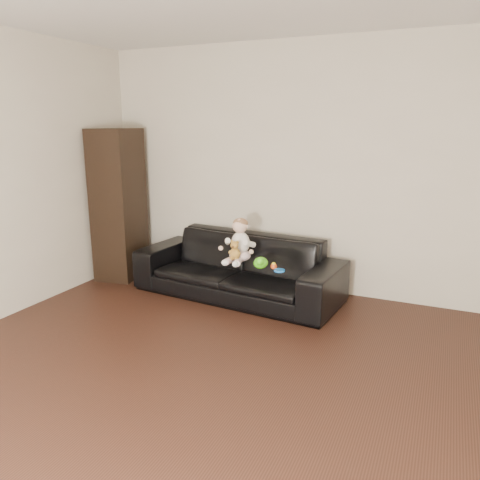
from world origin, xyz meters
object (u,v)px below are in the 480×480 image
at_px(toy_rattle, 274,266).
at_px(toy_green, 261,263).
at_px(sofa, 238,267).
at_px(teddy_bear, 235,250).
at_px(baby, 239,243).
at_px(cabinet, 119,205).
at_px(toy_blue_disc, 279,270).

bearing_deg(toy_rattle, toy_green, -169.70).
height_order(toy_green, toy_rattle, toy_green).
xyz_separation_m(sofa, teddy_bear, (0.08, -0.25, 0.25)).
xyz_separation_m(teddy_bear, toy_green, (0.28, -0.00, -0.09)).
relative_size(baby, teddy_bear, 2.30).
bearing_deg(toy_rattle, teddy_bear, -176.97).
distance_m(cabinet, baby, 1.63).
bearing_deg(toy_green, toy_rattle, 10.30).
height_order(sofa, toy_green, sofa).
height_order(sofa, teddy_bear, teddy_bear).
height_order(cabinet, teddy_bear, cabinet).
relative_size(baby, toy_rattle, 7.16).
xyz_separation_m(sofa, cabinet, (-1.53, 0.04, 0.54)).
bearing_deg(teddy_bear, sofa, 98.85).
xyz_separation_m(teddy_bear, toy_rattle, (0.40, 0.02, -0.12)).
xyz_separation_m(baby, toy_green, (0.29, -0.14, -0.14)).
bearing_deg(toy_blue_disc, toy_green, 177.79).
height_order(cabinet, toy_green, cabinet).
distance_m(teddy_bear, toy_green, 0.29).
distance_m(cabinet, toy_green, 1.95).
xyz_separation_m(cabinet, teddy_bear, (1.61, -0.30, -0.30)).
relative_size(sofa, teddy_bear, 11.18).
height_order(baby, toy_green, baby).
bearing_deg(toy_rattle, baby, 164.48).
relative_size(toy_green, toy_blue_disc, 1.52).
bearing_deg(toy_blue_disc, cabinet, 171.67).
bearing_deg(baby, toy_blue_disc, -22.72).
bearing_deg(toy_green, toy_blue_disc, -2.21).
bearing_deg(toy_green, baby, 154.44).
bearing_deg(toy_rattle, cabinet, 172.23).
relative_size(toy_rattle, toy_blue_disc, 0.58).
xyz_separation_m(sofa, toy_blue_disc, (0.55, -0.26, 0.11)).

